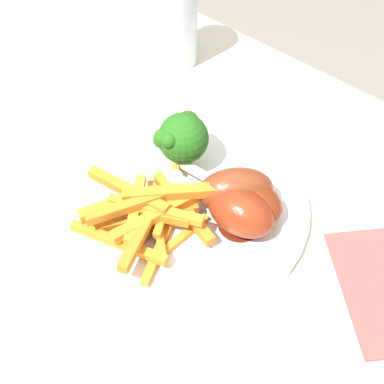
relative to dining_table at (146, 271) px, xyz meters
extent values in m
cube|color=silver|center=(0.00, 0.00, 0.12)|extent=(0.97, 0.69, 0.03)
cylinder|color=#ACA695|center=(0.42, -0.28, -0.26)|extent=(0.06, 0.06, 0.72)
cylinder|color=white|center=(-0.04, -0.04, 0.14)|extent=(0.26, 0.26, 0.01)
cylinder|color=#77BC59|center=(0.00, -0.08, 0.15)|extent=(0.02, 0.02, 0.02)
sphere|color=#236119|center=(0.00, -0.08, 0.19)|extent=(0.06, 0.06, 0.06)
sphere|color=#236119|center=(0.00, -0.06, 0.20)|extent=(0.02, 0.02, 0.02)
sphere|color=#236119|center=(0.01, -0.06, 0.19)|extent=(0.02, 0.02, 0.02)
sphere|color=#236119|center=(0.01, -0.10, 0.19)|extent=(0.02, 0.02, 0.02)
sphere|color=#236119|center=(0.01, -0.06, 0.19)|extent=(0.02, 0.02, 0.02)
cube|color=orange|center=(-0.04, 0.01, 0.15)|extent=(0.02, 0.08, 0.01)
cube|color=orange|center=(0.00, 0.01, 0.15)|extent=(0.03, 0.09, 0.01)
cube|color=orange|center=(-0.04, 0.01, 0.17)|extent=(0.10, 0.05, 0.01)
cube|color=orange|center=(-0.02, 0.02, 0.17)|extent=(0.06, 0.07, 0.01)
cube|color=orange|center=(-0.03, 0.05, 0.16)|extent=(0.11, 0.04, 0.01)
cube|color=#C2721E|center=(-0.04, 0.03, 0.17)|extent=(0.05, 0.10, 0.01)
cube|color=orange|center=(-0.04, 0.01, 0.17)|extent=(0.04, 0.10, 0.01)
cube|color=orange|center=(0.00, 0.01, 0.18)|extent=(0.10, 0.02, 0.01)
cube|color=orange|center=(0.01, 0.03, 0.17)|extent=(0.04, 0.07, 0.01)
cube|color=orange|center=(-0.03, -0.02, 0.16)|extent=(0.06, 0.10, 0.01)
cube|color=orange|center=(-0.04, 0.01, 0.17)|extent=(0.07, 0.04, 0.01)
cube|color=orange|center=(-0.02, 0.02, 0.18)|extent=(0.05, 0.09, 0.01)
cube|color=orange|center=(-0.03, 0.01, 0.16)|extent=(0.07, 0.09, 0.01)
cube|color=orange|center=(-0.04, -0.02, 0.18)|extent=(0.08, 0.08, 0.01)
cube|color=orange|center=(-0.05, 0.02, 0.15)|extent=(0.05, 0.10, 0.01)
cube|color=orange|center=(-0.04, 0.01, 0.15)|extent=(0.09, 0.07, 0.01)
cube|color=orange|center=(-0.07, 0.00, 0.15)|extent=(0.01, 0.07, 0.01)
cube|color=orange|center=(-0.05, -0.02, 0.16)|extent=(0.10, 0.04, 0.01)
cylinder|color=#561F10|center=(-0.08, -0.07, 0.14)|extent=(0.04, 0.04, 0.00)
ellipsoid|color=brown|center=(-0.08, -0.07, 0.17)|extent=(0.09, 0.09, 0.05)
cylinder|color=beige|center=(-0.04, -0.02, 0.17)|extent=(0.04, 0.04, 0.01)
sphere|color=silver|center=(-0.02, -0.01, 0.17)|extent=(0.02, 0.02, 0.02)
cylinder|color=#501809|center=(-0.09, -0.07, 0.14)|extent=(0.05, 0.05, 0.00)
ellipsoid|color=maroon|center=(-0.09, -0.07, 0.16)|extent=(0.09, 0.06, 0.04)
cylinder|color=beige|center=(-0.03, -0.07, 0.16)|extent=(0.04, 0.01, 0.01)
sphere|color=silver|center=(0.00, -0.06, 0.16)|extent=(0.02, 0.02, 0.02)
cylinder|color=#5B1A0C|center=(-0.10, -0.05, 0.14)|extent=(0.05, 0.05, 0.00)
ellipsoid|color=maroon|center=(-0.10, -0.05, 0.17)|extent=(0.08, 0.06, 0.05)
cylinder|color=beige|center=(-0.04, -0.05, 0.16)|extent=(0.04, 0.02, 0.01)
sphere|color=silver|center=(-0.02, -0.04, 0.16)|extent=(0.02, 0.02, 0.02)
cylinder|color=silver|center=(0.15, -0.23, 0.20)|extent=(0.07, 0.07, 0.14)
camera|label=1|loc=(-0.28, 0.23, 0.60)|focal=49.40mm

